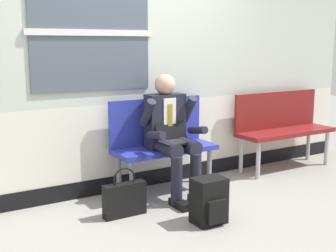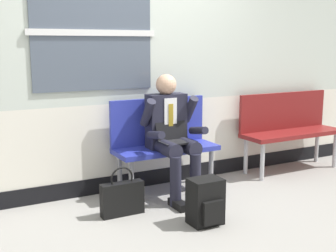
{
  "view_description": "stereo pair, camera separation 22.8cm",
  "coord_description": "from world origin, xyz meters",
  "px_view_note": "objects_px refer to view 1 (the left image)",
  "views": [
    {
      "loc": [
        -2.1,
        -3.46,
        1.54
      ],
      "look_at": [
        0.09,
        0.16,
        0.75
      ],
      "focal_mm": 47.23,
      "sensor_mm": 36.0,
      "label": 1
    },
    {
      "loc": [
        -1.91,
        -3.57,
        1.54
      ],
      "look_at": [
        0.09,
        0.16,
        0.75
      ],
      "focal_mm": 47.23,
      "sensor_mm": 36.0,
      "label": 2
    }
  ],
  "objects_px": {
    "bench_empty": "(282,124)",
    "backpack": "(209,201)",
    "bench_with_person": "(161,139)",
    "handbag": "(125,199)",
    "person_seated": "(171,133)"
  },
  "relations": [
    {
      "from": "bench_empty",
      "to": "backpack",
      "type": "xyz_separation_m",
      "value": [
        -1.83,
        -0.97,
        -0.36
      ]
    },
    {
      "from": "bench_with_person",
      "to": "backpack",
      "type": "xyz_separation_m",
      "value": [
        -0.09,
        -0.97,
        -0.36
      ]
    },
    {
      "from": "bench_with_person",
      "to": "backpack",
      "type": "relative_size",
      "value": 2.68
    },
    {
      "from": "backpack",
      "to": "person_seated",
      "type": "bearing_deg",
      "value": 83.57
    },
    {
      "from": "bench_empty",
      "to": "backpack",
      "type": "distance_m",
      "value": 2.1
    },
    {
      "from": "bench_empty",
      "to": "person_seated",
      "type": "relative_size",
      "value": 1.07
    },
    {
      "from": "bench_empty",
      "to": "handbag",
      "type": "distance_m",
      "value": 2.46
    },
    {
      "from": "person_seated",
      "to": "handbag",
      "type": "bearing_deg",
      "value": -159.59
    },
    {
      "from": "backpack",
      "to": "handbag",
      "type": "xyz_separation_m",
      "value": [
        -0.56,
        0.53,
        -0.03
      ]
    },
    {
      "from": "bench_empty",
      "to": "handbag",
      "type": "bearing_deg",
      "value": -169.48
    },
    {
      "from": "bench_with_person",
      "to": "backpack",
      "type": "bearing_deg",
      "value": -95.08
    },
    {
      "from": "bench_empty",
      "to": "person_seated",
      "type": "bearing_deg",
      "value": -173.35
    },
    {
      "from": "bench_with_person",
      "to": "bench_empty",
      "type": "height_order",
      "value": "bench_with_person"
    },
    {
      "from": "bench_with_person",
      "to": "handbag",
      "type": "relative_size",
      "value": 2.38
    },
    {
      "from": "bench_with_person",
      "to": "handbag",
      "type": "xyz_separation_m",
      "value": [
        -0.64,
        -0.44,
        -0.4
      ]
    }
  ]
}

